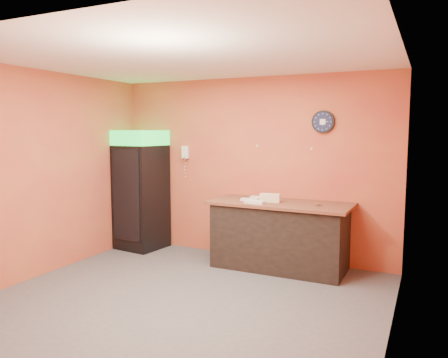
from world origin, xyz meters
The scene contains 15 objects.
floor centered at (0.00, 0.00, 0.00)m, with size 4.50×4.50×0.00m, color #47474C.
back_wall centered at (0.00, 2.00, 1.40)m, with size 4.50×0.02×2.80m, color #BC6835.
left_wall centered at (-2.25, 0.00, 1.40)m, with size 0.02×4.00×2.80m, color #BC6835.
right_wall centered at (2.25, 0.00, 1.40)m, with size 0.02×4.00×2.80m, color #BC6835.
ceiling centered at (0.00, 0.00, 2.80)m, with size 4.50×4.00×0.02m, color white.
beverage_cooler centered at (-1.84, 1.61, 0.97)m, with size 0.77×0.78×1.99m.
prep_counter centered at (0.62, 1.59, 0.46)m, with size 1.85×0.82×0.93m, color black.
wall_clock centered at (1.12, 1.97, 2.11)m, with size 0.33×0.06×0.33m.
wall_phone centered at (-1.16, 1.95, 1.62)m, with size 0.11×0.10×0.21m.
butcher_paper centered at (0.62, 1.59, 0.95)m, with size 2.01×0.91×0.04m, color brown.
sub_roll_stack centered at (0.49, 1.52, 1.03)m, with size 0.29×0.13×0.12m.
wrapped_sandwich_left centered at (0.18, 1.49, 0.98)m, with size 0.25×0.10×0.04m, color silver.
wrapped_sandwich_mid centered at (0.34, 1.31, 0.99)m, with size 0.29×0.12×0.04m, color silver.
wrapped_sandwich_right centered at (0.28, 1.69, 0.99)m, with size 0.30×0.12×0.04m, color silver.
kitchen_tool centered at (0.55, 1.62, 1.00)m, with size 0.06×0.06×0.06m, color silver.
Camera 1 is at (2.53, -4.33, 1.99)m, focal length 35.00 mm.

